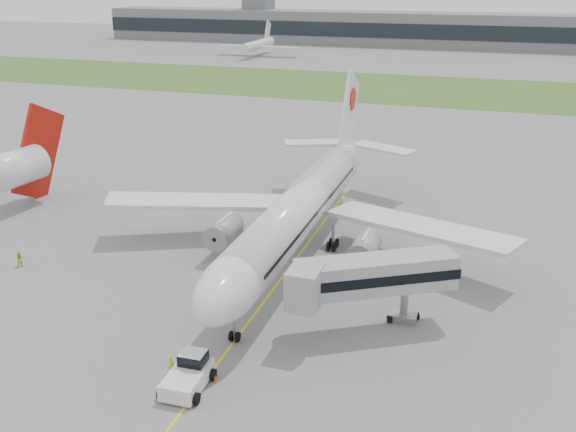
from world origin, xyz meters
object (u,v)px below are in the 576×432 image
(airliner, at_px, (301,206))
(neighbor_aircraft, at_px, (13,168))
(ground_crew_near, at_px, (171,364))
(pushback_tug, at_px, (189,373))
(jet_bridge, at_px, (366,277))

(airliner, xyz_separation_m, neighbor_aircraft, (-41.18, 2.45, -0.06))
(ground_crew_near, distance_m, neighbor_aircraft, 47.78)
(airliner, xyz_separation_m, pushback_tug, (-0.85, -26.99, -4.53))
(jet_bridge, height_order, ground_crew_near, jet_bridge)
(neighbor_aircraft, bearing_deg, airliner, 3.67)
(ground_crew_near, bearing_deg, airliner, -126.47)
(airliner, relative_size, ground_crew_near, 32.46)
(jet_bridge, bearing_deg, airliner, 95.00)
(jet_bridge, xyz_separation_m, ground_crew_near, (-13.35, -11.40, -4.42))
(pushback_tug, relative_size, ground_crew_near, 2.93)
(jet_bridge, bearing_deg, pushback_tug, -162.39)
(airliner, distance_m, neighbor_aircraft, 41.25)
(airliner, relative_size, neighbor_aircraft, 3.09)
(ground_crew_near, xyz_separation_m, neighbor_aircraft, (-38.18, 28.33, 4.77))
(neighbor_aircraft, bearing_deg, ground_crew_near, -29.51)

